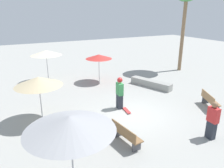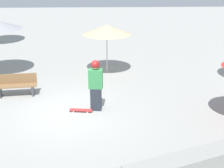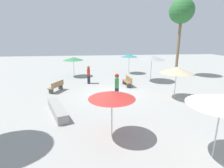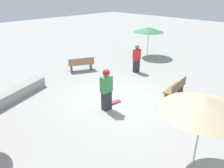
% 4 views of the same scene
% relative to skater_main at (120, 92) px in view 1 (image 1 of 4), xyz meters
% --- Properties ---
extents(ground_plane, '(60.00, 60.00, 0.00)m').
position_rel_skater_main_xyz_m(ground_plane, '(-0.94, -0.17, -0.99)').
color(ground_plane, '#9E9E99').
extents(skater_main, '(0.51, 0.32, 1.83)m').
position_rel_skater_main_xyz_m(skater_main, '(0.00, 0.00, 0.00)').
color(skater_main, '#282D38').
rests_on(skater_main, ground_plane).
extents(skateboard, '(0.82, 0.31, 0.07)m').
position_rel_skater_main_xyz_m(skateboard, '(-0.54, -0.15, -0.93)').
color(skateboard, red).
rests_on(skateboard, ground_plane).
extents(concrete_ledge, '(3.16, 1.66, 0.50)m').
position_rel_skater_main_xyz_m(concrete_ledge, '(2.18, -3.80, -0.74)').
color(concrete_ledge, gray).
rests_on(concrete_ledge, ground_plane).
extents(bench_near, '(1.63, 1.10, 0.85)m').
position_rel_skater_main_xyz_m(bench_near, '(-2.22, -4.62, -0.56)').
color(bench_near, '#47474C').
rests_on(bench_near, ground_plane).
extents(bench_far, '(1.64, 0.63, 0.85)m').
position_rel_skater_main_xyz_m(bench_far, '(-3.15, 1.45, -0.56)').
color(bench_far, '#47474C').
rests_on(bench_far, ground_plane).
extents(shade_umbrella_grey, '(2.55, 2.55, 2.57)m').
position_rel_skater_main_xyz_m(shade_umbrella_grey, '(-4.65, 4.14, 1.37)').
color(shade_umbrella_grey, '#B7B7BC').
rests_on(shade_umbrella_grey, ground_plane).
extents(shade_umbrella_tan, '(2.26, 2.26, 2.30)m').
position_rel_skater_main_xyz_m(shade_umbrella_tan, '(0.49, 4.15, 1.09)').
color(shade_umbrella_tan, '#B7B7BC').
rests_on(shade_umbrella_tan, ground_plane).
extents(shade_umbrella_red, '(1.99, 1.99, 2.14)m').
position_rel_skater_main_xyz_m(shade_umbrella_red, '(5.00, -0.97, 0.98)').
color(shade_umbrella_red, '#B7B7BC').
rests_on(shade_umbrella_red, ground_plane).
extents(shade_umbrella_cream, '(2.32, 2.32, 2.45)m').
position_rel_skater_main_xyz_m(shade_umbrella_cream, '(6.82, 2.54, 1.28)').
color(shade_umbrella_cream, '#B7B7BC').
rests_on(shade_umbrella_cream, ground_plane).
extents(bystander_watching, '(0.47, 0.27, 1.70)m').
position_rel_skater_main_xyz_m(bystander_watching, '(-4.46, -2.02, -0.14)').
color(bystander_watching, '#282D38').
rests_on(bystander_watching, ground_plane).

